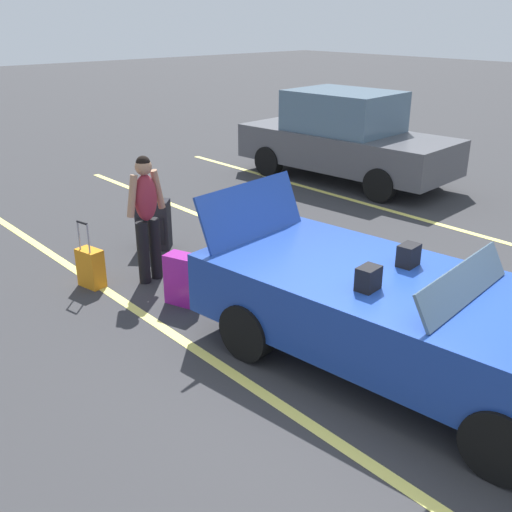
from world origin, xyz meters
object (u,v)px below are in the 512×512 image
object	(u,v)px
suitcase_medium_bright	(183,279)
traveler_person	(147,212)
suitcase_small_carryon	(91,268)
duffel_bag	(224,270)
convertible_car	(424,323)
suitcase_large_black	(154,225)
parked_sedan_near	(345,138)

from	to	relation	value
suitcase_medium_bright	traveler_person	xyz separation A→B (m)	(-0.84, 0.07, 0.62)
suitcase_small_carryon	traveler_person	world-z (taller)	traveler_person
duffel_bag	convertible_car	bearing A→B (deg)	-0.17
convertible_car	suitcase_small_carryon	bearing A→B (deg)	-168.10
suitcase_large_black	duffel_bag	size ratio (longest dim) A/B	1.08
traveler_person	duffel_bag	bearing A→B (deg)	38.10
suitcase_large_black	duffel_bag	xyz separation A→B (m)	(1.61, 0.03, -0.21)
suitcase_medium_bright	duffel_bag	distance (m)	0.80
traveler_person	convertible_car	bearing A→B (deg)	2.30
suitcase_small_carryon	parked_sedan_near	distance (m)	6.63
traveler_person	parked_sedan_near	size ratio (longest dim) A/B	0.36
parked_sedan_near	suitcase_small_carryon	bearing A→B (deg)	-83.09
convertible_car	parked_sedan_near	size ratio (longest dim) A/B	0.93
suitcase_medium_bright	traveler_person	world-z (taller)	traveler_person
suitcase_small_carryon	parked_sedan_near	size ratio (longest dim) A/B	0.19
suitcase_large_black	parked_sedan_near	bearing A→B (deg)	144.16
convertible_car	suitcase_small_carryon	distance (m)	4.22
convertible_car	duffel_bag	size ratio (longest dim) A/B	6.34
traveler_person	parked_sedan_near	xyz separation A→B (m)	(-1.70, 5.80, -0.04)
convertible_car	suitcase_small_carryon	size ratio (longest dim) A/B	4.89
convertible_car	duffel_bag	xyz separation A→B (m)	(-2.99, 0.01, -0.43)
duffel_bag	traveler_person	size ratio (longest dim) A/B	0.41
suitcase_large_black	suitcase_small_carryon	bearing A→B (deg)	-19.37
duffel_bag	parked_sedan_near	size ratio (longest dim) A/B	0.15
suitcase_medium_bright	duffel_bag	size ratio (longest dim) A/B	0.91
suitcase_medium_bright	convertible_car	bearing A→B (deg)	85.54
suitcase_medium_bright	parked_sedan_near	distance (m)	6.41
suitcase_medium_bright	traveler_person	bearing A→B (deg)	-114.18
suitcase_large_black	traveler_person	xyz separation A→B (m)	(0.95, -0.66, 0.56)
suitcase_medium_bright	suitcase_small_carryon	bearing A→B (deg)	-82.57
convertible_car	duffel_bag	distance (m)	3.02
suitcase_small_carryon	traveler_person	distance (m)	1.01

